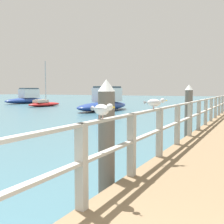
{
  "coord_description": "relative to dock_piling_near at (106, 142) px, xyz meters",
  "views": [
    {
      "loc": [
        0.43,
        -0.58,
        1.95
      ],
      "look_at": [
        -3.53,
        7.42,
        1.25
      ],
      "focal_mm": 47.31,
      "sensor_mm": 36.0,
      "label": 1
    }
  ],
  "objects": [
    {
      "name": "seagull_foreground",
      "position": [
        0.39,
        -0.88,
        0.62
      ],
      "size": [
        0.45,
        0.25,
        0.21
      ],
      "rotation": [
        0.0,
        0.0,
        4.29
      ],
      "color": "white",
      "rests_on": "pier_railing"
    },
    {
      "name": "boat_2",
      "position": [
        -19.09,
        21.73,
        -0.76
      ],
      "size": [
        2.15,
        4.62,
        5.02
      ],
      "rotation": [
        0.0,
        0.0,
        -0.13
      ],
      "color": "red",
      "rests_on": "ground_plane"
    },
    {
      "name": "pier_railing",
      "position": [
        0.38,
        7.21,
        0.08
      ],
      "size": [
        0.12,
        20.43,
        1.05
      ],
      "color": "#B2ADA3",
      "rests_on": "pier_deck"
    },
    {
      "name": "seagull_background",
      "position": [
        0.39,
        1.35,
        0.62
      ],
      "size": [
        0.43,
        0.28,
        0.21
      ],
      "rotation": [
        0.0,
        0.0,
        5.24
      ],
      "color": "white",
      "rests_on": "pier_railing"
    },
    {
      "name": "boat_5",
      "position": [
        -25.74,
        26.26,
        -0.37
      ],
      "size": [
        2.5,
        6.88,
        2.07
      ],
      "rotation": [
        0.0,
        0.0,
        -0.08
      ],
      "color": "navy",
      "rests_on": "ground_plane"
    },
    {
      "name": "boat_0",
      "position": [
        -10.16,
        19.26,
        -0.33
      ],
      "size": [
        2.79,
        7.56,
        2.19
      ],
      "rotation": [
        0.0,
        0.0,
        -0.06
      ],
      "color": "navy",
      "rests_on": "ground_plane"
    },
    {
      "name": "dock_piling_far",
      "position": [
        0.0,
        6.51,
        0.0
      ],
      "size": [
        0.29,
        0.29,
        2.11
      ],
      "color": "#6B6056",
      "rests_on": "ground_plane"
    },
    {
      "name": "dock_piling_near",
      "position": [
        0.0,
        0.0,
        0.0
      ],
      "size": [
        0.29,
        0.29,
        2.11
      ],
      "color": "#6B6056",
      "rests_on": "ground_plane"
    }
  ]
}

